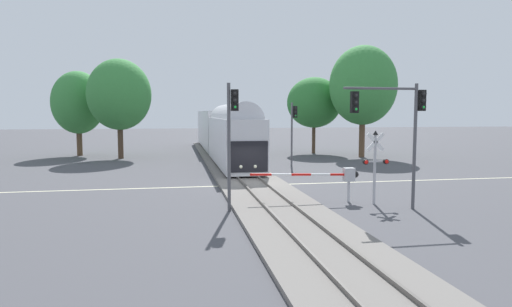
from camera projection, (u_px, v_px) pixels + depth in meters
ground_plane at (252, 185)px, 28.67m from camera, size 220.00×220.00×0.00m
road_centre_stripe at (252, 185)px, 28.67m from camera, size 44.00×0.20×0.01m
railway_track at (252, 184)px, 28.66m from camera, size 4.40×80.00×0.32m
commuter_train at (221, 131)px, 47.96m from camera, size 3.04×39.25×5.16m
crossing_gate_near at (337, 176)px, 23.06m from camera, size 5.80×0.40×1.80m
crossing_signal_mast at (375, 159)px, 22.48m from camera, size 1.36×0.44×3.78m
traffic_signal_near_right at (397, 115)px, 20.94m from camera, size 4.11×0.38×6.06m
traffic_signal_far_side at (293, 124)px, 38.14m from camera, size 0.53×0.38×5.57m
traffic_signal_median at (232, 126)px, 20.72m from camera, size 0.53×0.38×6.06m
pine_left_background at (78, 103)px, 48.11m from camera, size 5.59×5.59×9.20m
oak_far_right at (314, 103)px, 51.00m from camera, size 6.24×6.24×8.78m
oak_behind_train at (119, 95)px, 44.97m from camera, size 6.41×6.41×10.15m
maple_right_background at (363, 85)px, 46.34m from camera, size 7.02×7.02×11.71m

